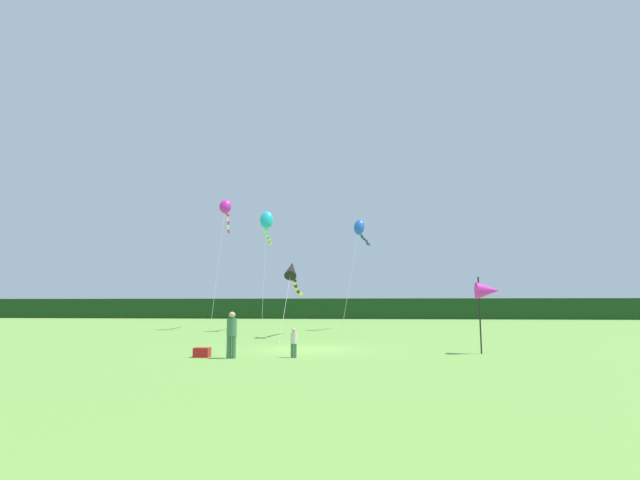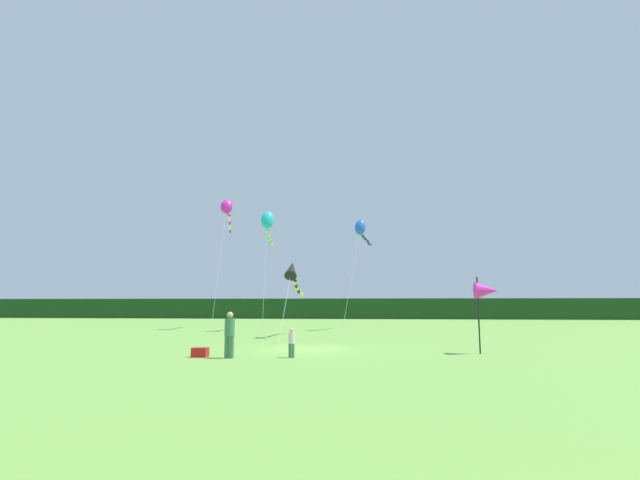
{
  "view_description": "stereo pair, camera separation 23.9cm",
  "coord_description": "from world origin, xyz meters",
  "px_view_note": "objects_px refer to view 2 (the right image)",
  "views": [
    {
      "loc": [
        2.67,
        -20.86,
        1.94
      ],
      "look_at": [
        0.0,
        6.0,
        5.65
      ],
      "focal_mm": 26.43,
      "sensor_mm": 36.0,
      "label": 1
    },
    {
      "loc": [
        2.9,
        -20.84,
        1.94
      ],
      "look_at": [
        0.0,
        6.0,
        5.65
      ],
      "focal_mm": 26.43,
      "sensor_mm": 36.0,
      "label": 2
    }
  ],
  "objects_px": {
    "kite_black": "(293,273)",
    "kite_magenta": "(227,210)",
    "banner_flag_pole": "(486,291)",
    "person_adult": "(230,332)",
    "person_child": "(292,341)",
    "kite_blue": "(361,229)",
    "cooler_box": "(200,352)",
    "kite_cyan": "(268,222)"
  },
  "relations": [
    {
      "from": "kite_black",
      "to": "kite_magenta",
      "type": "distance_m",
      "value": 12.04
    },
    {
      "from": "banner_flag_pole",
      "to": "person_adult",
      "type": "bearing_deg",
      "value": -165.36
    },
    {
      "from": "person_child",
      "to": "kite_black",
      "type": "xyz_separation_m",
      "value": [
        -1.8,
        10.84,
        3.27
      ]
    },
    {
      "from": "kite_black",
      "to": "kite_blue",
      "type": "height_order",
      "value": "kite_blue"
    },
    {
      "from": "kite_magenta",
      "to": "kite_blue",
      "type": "height_order",
      "value": "kite_magenta"
    },
    {
      "from": "kite_blue",
      "to": "person_adult",
      "type": "bearing_deg",
      "value": -103.04
    },
    {
      "from": "person_adult",
      "to": "kite_blue",
      "type": "bearing_deg",
      "value": 76.96
    },
    {
      "from": "cooler_box",
      "to": "kite_blue",
      "type": "relative_size",
      "value": 0.07
    },
    {
      "from": "person_adult",
      "to": "kite_magenta",
      "type": "bearing_deg",
      "value": 108.16
    },
    {
      "from": "kite_black",
      "to": "kite_cyan",
      "type": "height_order",
      "value": "kite_cyan"
    },
    {
      "from": "kite_blue",
      "to": "banner_flag_pole",
      "type": "bearing_deg",
      "value": -72.39
    },
    {
      "from": "person_adult",
      "to": "cooler_box",
      "type": "height_order",
      "value": "person_adult"
    },
    {
      "from": "person_adult",
      "to": "cooler_box",
      "type": "bearing_deg",
      "value": 168.21
    },
    {
      "from": "banner_flag_pole",
      "to": "kite_black",
      "type": "relative_size",
      "value": 0.37
    },
    {
      "from": "banner_flag_pole",
      "to": "kite_blue",
      "type": "bearing_deg",
      "value": 107.61
    },
    {
      "from": "person_adult",
      "to": "kite_cyan",
      "type": "bearing_deg",
      "value": 98.25
    },
    {
      "from": "person_child",
      "to": "cooler_box",
      "type": "xyz_separation_m",
      "value": [
        -3.42,
        -0.14,
        -0.42
      ]
    },
    {
      "from": "cooler_box",
      "to": "kite_blue",
      "type": "distance_m",
      "value": 21.33
    },
    {
      "from": "banner_flag_pole",
      "to": "kite_cyan",
      "type": "xyz_separation_m",
      "value": [
        -12.31,
        14.68,
        5.62
      ]
    },
    {
      "from": "banner_flag_pole",
      "to": "kite_blue",
      "type": "distance_m",
      "value": 18.4
    },
    {
      "from": "person_child",
      "to": "kite_black",
      "type": "distance_m",
      "value": 11.46
    },
    {
      "from": "person_adult",
      "to": "banner_flag_pole",
      "type": "bearing_deg",
      "value": 14.64
    },
    {
      "from": "cooler_box",
      "to": "person_adult",
      "type": "bearing_deg",
      "value": -11.79
    },
    {
      "from": "banner_flag_pole",
      "to": "person_child",
      "type": "bearing_deg",
      "value": -163.98
    },
    {
      "from": "person_child",
      "to": "kite_black",
      "type": "bearing_deg",
      "value": 99.42
    },
    {
      "from": "person_adult",
      "to": "person_child",
      "type": "xyz_separation_m",
      "value": [
        2.24,
        0.39,
        -0.34
      ]
    },
    {
      "from": "banner_flag_pole",
      "to": "kite_cyan",
      "type": "height_order",
      "value": "kite_cyan"
    },
    {
      "from": "person_adult",
      "to": "banner_flag_pole",
      "type": "distance_m",
      "value": 10.25
    },
    {
      "from": "person_adult",
      "to": "kite_blue",
      "type": "distance_m",
      "value": 21.01
    },
    {
      "from": "person_child",
      "to": "banner_flag_pole",
      "type": "xyz_separation_m",
      "value": [
        7.57,
        2.17,
        1.88
      ]
    },
    {
      "from": "kite_magenta",
      "to": "kite_cyan",
      "type": "distance_m",
      "value": 4.64
    },
    {
      "from": "banner_flag_pole",
      "to": "kite_black",
      "type": "xyz_separation_m",
      "value": [
        -9.37,
        8.67,
        1.39
      ]
    },
    {
      "from": "kite_magenta",
      "to": "kite_black",
      "type": "bearing_deg",
      "value": -50.13
    },
    {
      "from": "banner_flag_pole",
      "to": "kite_blue",
      "type": "relative_size",
      "value": 0.35
    },
    {
      "from": "kite_black",
      "to": "kite_cyan",
      "type": "bearing_deg",
      "value": 116.07
    },
    {
      "from": "kite_black",
      "to": "kite_cyan",
      "type": "xyz_separation_m",
      "value": [
        -2.94,
        6.02,
        4.22
      ]
    },
    {
      "from": "person_adult",
      "to": "kite_black",
      "type": "xyz_separation_m",
      "value": [
        0.44,
        11.23,
        2.93
      ]
    },
    {
      "from": "cooler_box",
      "to": "person_child",
      "type": "bearing_deg",
      "value": 2.41
    },
    {
      "from": "kite_cyan",
      "to": "kite_blue",
      "type": "xyz_separation_m",
      "value": [
        6.98,
        2.11,
        -0.31
      ]
    },
    {
      "from": "cooler_box",
      "to": "kite_blue",
      "type": "bearing_deg",
      "value": 73.49
    },
    {
      "from": "kite_magenta",
      "to": "banner_flag_pole",
      "type": "bearing_deg",
      "value": -46.11
    },
    {
      "from": "kite_black",
      "to": "cooler_box",
      "type": "bearing_deg",
      "value": -98.41
    }
  ]
}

